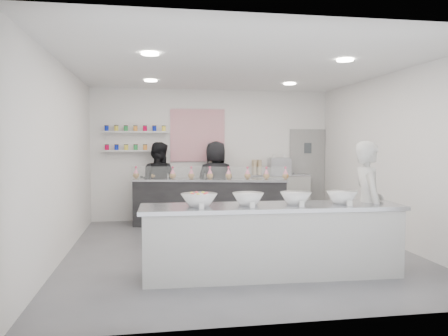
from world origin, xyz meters
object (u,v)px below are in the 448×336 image
Objects in this scene: staff_left at (158,183)px; staff_right at (216,182)px; espresso_ledge at (279,196)px; espresso_machine at (279,166)px; prep_counter at (272,240)px; back_bar at (210,202)px; woman_prep at (368,205)px.

staff_right is at bearing -160.37° from staff_left.
espresso_ledge is 1.61m from staff_right.
staff_left is (-2.81, -0.18, -0.33)m from espresso_machine.
espresso_ledge is (1.36, 4.24, 0.04)m from prep_counter.
back_bar is 3.93m from woman_prep.
espresso_ledge is 0.77× the size of staff_right.
espresso_machine is 1.59m from staff_right.
prep_counter is 1.07× the size of back_bar.
woman_prep is (0.07, -4.13, -0.32)m from espresso_machine.
prep_counter is 1.95× the size of staff_left.
staff_right reaches higher than back_bar.
back_bar is at bearing 36.30° from woman_prep.
espresso_ledge is at bearing 33.59° from back_bar.
back_bar is 2.33× the size of espresso_ledge.
back_bar is 1.85m from espresso_ledge.
espresso_machine is 2.84m from staff_left.
espresso_ledge is at bearing -153.88° from staff_left.
espresso_machine is at bearing -174.21° from staff_right.
prep_counter is 2.49× the size of espresso_ledge.
espresso_ledge reaches higher than back_bar.
back_bar is (-0.37, 3.59, 0.03)m from prep_counter.
back_bar is 1.98m from espresso_machine.
espresso_ledge is (1.73, 0.65, 0.01)m from back_bar.
espresso_machine is at bearing 180.00° from espresso_ledge.
staff_left reaches higher than back_bar.
staff_right is (0.19, 0.41, 0.40)m from back_bar.
woman_prep is (1.43, 0.11, 0.43)m from prep_counter.
espresso_ledge is 0.71m from espresso_machine.
espresso_machine reaches higher than prep_counter.
staff_left is at bearing 45.16° from woman_prep.
espresso_machine is at bearing -153.87° from staff_left.
staff_left is at bearing -176.34° from espresso_machine.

